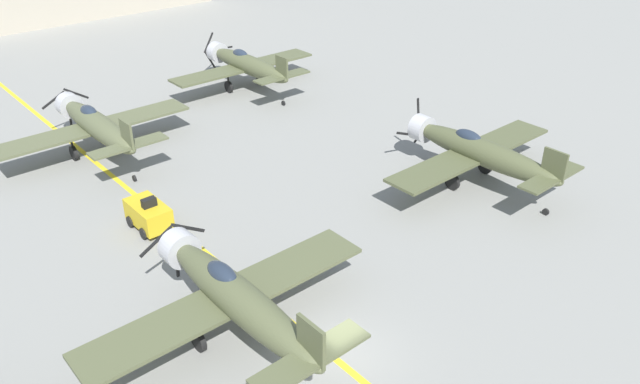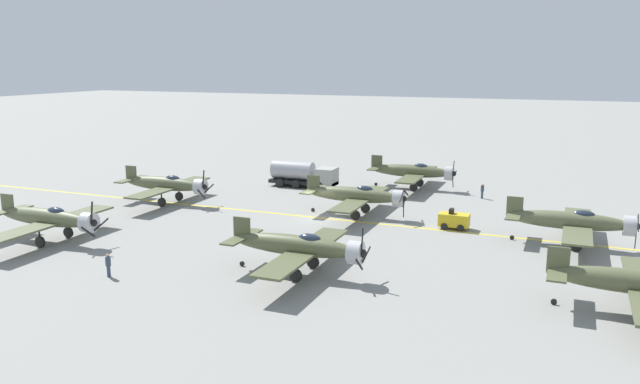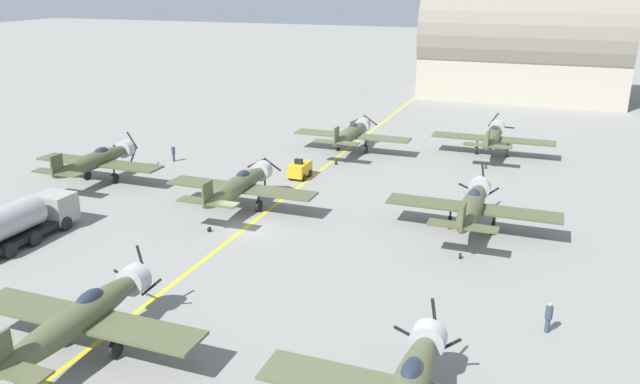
# 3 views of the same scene
# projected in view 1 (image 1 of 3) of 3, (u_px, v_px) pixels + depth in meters

# --- Properties ---
(ground_plane) EXTENTS (400.00, 400.00, 0.00)m
(ground_plane) POSITION_uv_depth(u_px,v_px,m) (339.00, 361.00, 23.14)
(ground_plane) COLOR gray
(taxiway_stripe) EXTENTS (0.30, 160.00, 0.01)m
(taxiway_stripe) POSITION_uv_depth(u_px,v_px,m) (339.00, 361.00, 23.13)
(taxiway_stripe) COLOR yellow
(taxiway_stripe) RESTS_ON ground
(airplane_far_center) EXTENTS (12.00, 9.98, 3.65)m
(airplane_far_center) POSITION_uv_depth(u_px,v_px,m) (96.00, 125.00, 37.52)
(airplane_far_center) COLOR #585D3F
(airplane_far_center) RESTS_ON ground
(airplane_mid_center) EXTENTS (12.00, 9.98, 3.65)m
(airplane_mid_center) POSITION_uv_depth(u_px,v_px,m) (234.00, 296.00, 23.33)
(airplane_mid_center) COLOR #535839
(airplane_mid_center) RESTS_ON ground
(airplane_far_right) EXTENTS (12.00, 9.98, 3.65)m
(airplane_far_right) POSITION_uv_depth(u_px,v_px,m) (246.00, 64.00, 47.74)
(airplane_far_right) COLOR #525839
(airplane_far_right) RESTS_ON ground
(airplane_mid_right) EXTENTS (12.00, 9.98, 3.79)m
(airplane_mid_right) POSITION_uv_depth(u_px,v_px,m) (478.00, 151.00, 34.29)
(airplane_mid_right) COLOR #4F5436
(airplane_mid_right) RESTS_ON ground
(tow_tractor) EXTENTS (1.57, 2.60, 1.79)m
(tow_tractor) POSITION_uv_depth(u_px,v_px,m) (149.00, 214.00, 30.79)
(tow_tractor) COLOR gold
(tow_tractor) RESTS_ON ground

